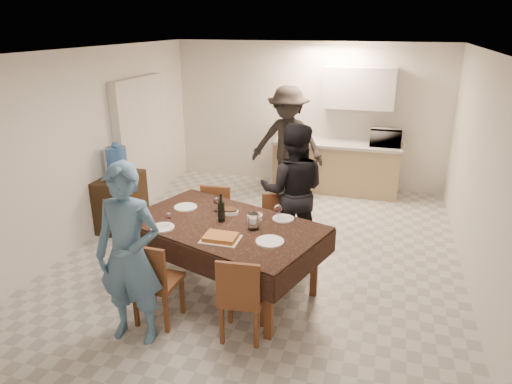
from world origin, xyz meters
The scene contains 33 objects.
floor centered at (0.00, 0.00, 0.00)m, with size 5.00×6.00×0.02m, color beige.
ceiling centered at (0.00, 0.00, 2.60)m, with size 5.00×6.00×0.02m, color white.
wall_back centered at (0.00, 3.00, 1.30)m, with size 5.00×0.02×2.60m, color silver.
wall_front centered at (0.00, -3.00, 1.30)m, with size 5.00×0.02×2.60m, color silver.
wall_left centered at (-2.50, 0.00, 1.30)m, with size 0.02×6.00×2.60m, color silver.
wall_right centered at (2.50, 0.00, 1.30)m, with size 0.02×6.00×2.60m, color silver.
stub_partition centered at (-2.42, 1.20, 1.05)m, with size 0.15×1.40×2.10m, color silver.
kitchen_base_cabinet centered at (0.60, 2.68, 0.43)m, with size 2.20×0.60×0.86m, color #9E8A5E.
kitchen_worktop centered at (0.60, 2.68, 0.89)m, with size 2.24×0.64×0.05m, color #AAABA5.
upper_cabinet centered at (0.90, 2.82, 1.85)m, with size 1.20×0.34×0.70m, color silver.
dining_table centered at (-0.20, -0.96, 0.78)m, with size 2.39×1.84×0.82m.
chair_near_left centered at (-0.65, -1.80, 0.57)m, with size 0.44×0.44×0.50m.
chair_near_right centered at (0.25, -1.80, 0.55)m, with size 0.45×0.45×0.49m.
chair_far_left centered at (-0.65, -0.30, 0.54)m, with size 0.44×0.44×0.48m.
chair_far_right centered at (0.25, -0.30, 0.54)m, with size 0.52×0.53×0.48m.
console centered at (-2.28, 0.23, 0.40)m, with size 0.43×0.85×0.79m, color black.
water_jug centered at (-2.28, 0.23, 1.01)m, with size 0.29×0.29×0.44m, color #3C72C0.
wine_bottle centered at (-0.25, -0.91, 0.98)m, with size 0.08×0.08×0.32m, color black, non-canonical shape.
water_pitcher centered at (0.15, -1.01, 0.91)m, with size 0.12×0.12×0.18m, color white.
savoury_tart centered at (-0.10, -1.34, 0.85)m, with size 0.39×0.29×0.05m, color #CE823C.
salad_bowl centered at (0.10, -0.78, 0.86)m, with size 0.17×0.17×0.07m, color white.
mushroom_dish centered at (-0.25, -0.68, 0.84)m, with size 0.22×0.22×0.04m, color white.
wine_glass_a centered at (-0.75, -1.21, 0.91)m, with size 0.08×0.08×0.17m, color white, non-canonical shape.
wine_glass_b centered at (0.35, -0.71, 0.92)m, with size 0.09×0.09×0.20m, color white, non-canonical shape.
wine_glass_c centered at (-0.40, -0.66, 0.92)m, with size 0.08×0.08×0.19m, color white, non-canonical shape.
plate_near_left centered at (-0.80, -1.26, 0.83)m, with size 0.26×0.26×0.01m, color white.
plate_near_right centered at (0.40, -1.26, 0.83)m, with size 0.29×0.29×0.02m, color white.
plate_far_left centered at (-0.80, -0.66, 0.83)m, with size 0.27×0.27×0.02m, color white.
plate_far_right centered at (0.40, -0.66, 0.83)m, with size 0.24×0.24×0.01m, color white.
microwave centered at (1.42, 2.68, 1.05)m, with size 0.52×0.35×0.29m, color silver.
person_near centered at (-0.75, -2.01, 0.89)m, with size 0.65×0.42×1.78m, color teal.
person_far centered at (0.35, 0.09, 0.88)m, with size 0.86×0.67×1.77m, color black.
person_kitchen centered at (-0.20, 2.23, 0.96)m, with size 1.24×0.71×1.92m, color black.
Camera 1 is at (1.42, -5.27, 2.91)m, focal length 32.00 mm.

